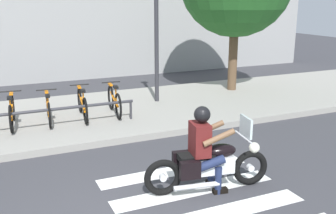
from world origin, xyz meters
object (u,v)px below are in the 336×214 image
rider (205,143)px  motorcycle (209,164)px  bike_rack (51,111)px  bicycle_1 (12,112)px  street_lamp (156,23)px  bicycle_4 (114,101)px  bicycle_2 (48,108)px  bicycle_3 (82,104)px

rider → motorcycle: bearing=-12.3°
bike_rack → bicycle_1: bearing=145.8°
street_lamp → bicycle_1: bearing=-168.4°
bicycle_4 → bike_rack: (-1.63, -0.55, 0.06)m
street_lamp → bicycle_2: bearing=-165.5°
motorcycle → bicycle_2: 4.76m
motorcycle → bicycle_4: motorcycle is taller
motorcycle → rider: bearing=167.7°
motorcycle → rider: 0.37m
rider → bicycle_4: bearing=92.6°
rider → bicycle_3: size_ratio=0.82×
street_lamp → motorcycle: bearing=-103.5°
bicycle_3 → bicycle_1: bearing=180.0°
motorcycle → street_lamp: size_ratio=0.54×
bicycle_1 → bicycle_4: size_ratio=1.05×
motorcycle → rider: rider is taller
rider → bicycle_1: bearing=121.3°
motorcycle → street_lamp: street_lamp is taller
street_lamp → bicycle_4: bearing=-151.7°
rider → bicycle_1: 5.09m
bicycle_3 → bicycle_2: bearing=180.0°
bicycle_4 → motorcycle: bearing=-86.4°
bicycle_1 → bicycle_3: size_ratio=0.97×
motorcycle → bicycle_4: bearing=93.6°
bicycle_4 → rider: bearing=-87.4°
bicycle_1 → bicycle_3: bearing=-0.0°
rider → bike_rack: size_ratio=0.37×
rider → bike_rack: rider is taller
bicycle_1 → bicycle_2: (0.82, 0.00, -0.01)m
rider → street_lamp: 5.54m
bicycle_4 → bicycle_3: bearing=180.0°
bicycle_3 → bike_rack: size_ratio=0.45×
motorcycle → bicycle_4: (-0.27, 4.36, 0.06)m
motorcycle → rider: (-0.08, 0.02, 0.36)m
motorcycle → bicycle_1: 5.14m
bicycle_1 → bicycle_2: bearing=0.0°
bicycle_3 → bicycle_4: size_ratio=1.08×
motorcycle → bicycle_4: size_ratio=1.30×
bicycle_1 → bicycle_2: bicycle_1 is taller
rider → street_lamp: street_lamp is taller
bicycle_1 → bicycle_3: (1.63, -0.00, 0.00)m
rider → street_lamp: (1.31, 5.15, 1.55)m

